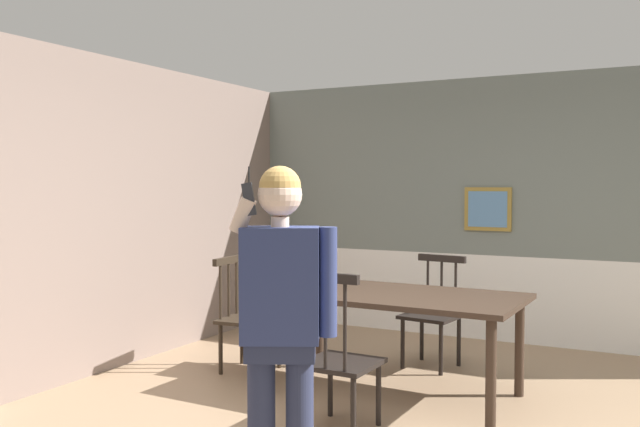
% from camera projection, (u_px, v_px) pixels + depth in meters
% --- Properties ---
extents(room_back_partition, '(5.70, 0.17, 2.68)m').
position_uv_depth(room_back_partition, '(509.00, 214.00, 6.90)').
color(room_back_partition, slate).
rests_on(room_back_partition, ground_plane).
extents(room_left_partition, '(0.13, 6.03, 2.68)m').
position_uv_depth(room_left_partition, '(71.00, 216.00, 5.53)').
color(room_left_partition, gray).
rests_on(room_left_partition, ground_plane).
extents(dining_table, '(1.94, 1.06, 0.77)m').
position_uv_depth(dining_table, '(393.00, 303.00, 5.17)').
color(dining_table, '#38281E').
rests_on(dining_table, ground_plane).
extents(chair_near_window, '(0.50, 0.50, 0.97)m').
position_uv_depth(chair_near_window, '(246.00, 316.00, 5.82)').
color(chair_near_window, '#2D2319').
rests_on(chair_near_window, ground_plane).
extents(chair_by_doorway, '(0.47, 0.47, 1.05)m').
position_uv_depth(chair_by_doorway, '(338.00, 358.00, 4.39)').
color(chair_by_doorway, black).
rests_on(chair_by_doorway, ground_plane).
extents(chair_at_table_head, '(0.51, 0.51, 0.96)m').
position_uv_depth(chair_at_table_head, '(433.00, 313.00, 5.96)').
color(chair_at_table_head, black).
rests_on(chair_at_table_head, ground_plane).
extents(person_figure, '(0.49, 0.36, 1.68)m').
position_uv_depth(person_figure, '(282.00, 311.00, 3.39)').
color(person_figure, '#282E49').
rests_on(person_figure, ground_plane).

